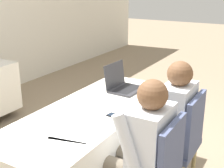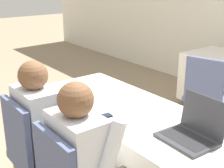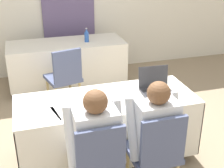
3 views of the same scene
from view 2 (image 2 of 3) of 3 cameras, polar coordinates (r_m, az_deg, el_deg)
The scene contains 10 objects.
conference_table_near at distance 2.43m, azimuth 3.66°, elevation -8.87°, with size 1.86×0.73×0.75m.
laptop at distance 1.99m, azimuth 14.35°, elevation -8.51°, with size 0.35×0.30×0.26m.
cell_phone at distance 2.23m, azimuth -1.72°, elevation -5.95°, with size 0.09×0.14×0.01m.
paper_beside_laptop at distance 2.73m, azimuth -7.69°, elevation -1.40°, with size 0.26×0.33×0.00m.
paper_centre_table at distance 2.60m, azimuth -5.12°, elevation -2.41°, with size 0.27×0.34×0.00m.
paper_left_edge at distance 2.39m, azimuth 7.87°, elevation -4.47°, with size 0.30×0.35×0.00m.
chair_near_left at distance 2.34m, azimuth -13.70°, elevation -11.96°, with size 0.44×0.44×0.93m.
chair_far_spare at distance 3.49m, azimuth 16.99°, elevation -1.61°, with size 0.53×0.53×0.93m.
person_checkered_shirt at distance 2.30m, azimuth -11.63°, elevation -7.84°, with size 0.50×0.52×1.19m.
person_white_shirt at distance 1.89m, azimuth -4.09°, elevation -13.90°, with size 0.50×0.52×1.19m.
Camera 2 is at (1.60, -1.42, 1.71)m, focal length 50.00 mm.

